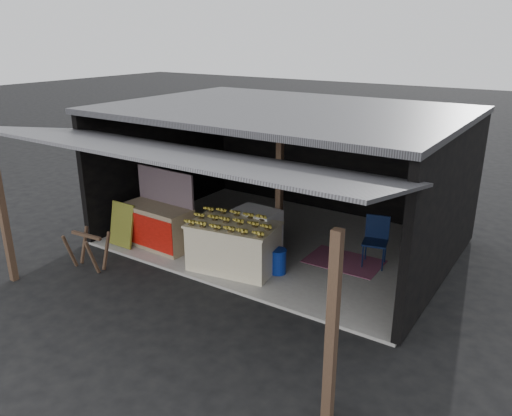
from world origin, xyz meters
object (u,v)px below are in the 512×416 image
Objects in this scene: banana_table at (234,246)px; water_barrel at (278,262)px; plastic_chair at (376,236)px; neighbor_stall at (158,224)px; sawhorse at (88,247)px; white_crate at (257,233)px.

banana_table reaches higher than water_barrel.
banana_table is 0.92m from water_barrel.
water_barrel is 2.04m from plastic_chair.
neighbor_stall reaches higher than water_barrel.
water_barrel is at bearing 24.29° from sawhorse.
neighbor_stall reaches higher than white_crate.
banana_table is 2.84m from plastic_chair.
white_crate is at bearing 22.64° from neighbor_stall.
neighbor_stall is 3.60× the size of water_barrel.
plastic_chair is at bearing 26.86° from white_crate.
white_crate reaches higher than water_barrel.
neighbor_stall is (-2.07, -0.78, -0.01)m from white_crate.
neighbor_stall is at bearing 69.42° from sawhorse.
banana_table is at bearing -154.75° from plastic_chair.
banana_table reaches higher than sawhorse.
white_crate is at bearing 37.78° from sawhorse.
banana_table is 0.77m from white_crate.
white_crate is 1.31× the size of sawhorse.
white_crate is 2.21m from neighbor_stall.
white_crate is 0.96m from water_barrel.
sawhorse is 3.77m from water_barrel.
neighbor_stall is at bearing -173.79° from water_barrel.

